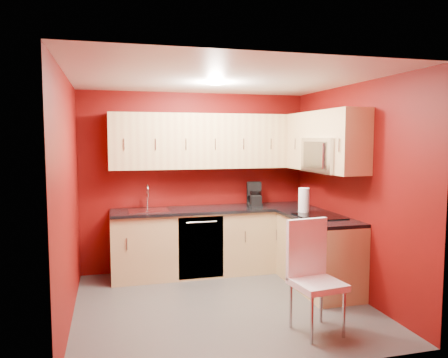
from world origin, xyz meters
name	(u,v)px	position (x,y,z in m)	size (l,w,h in m)	color
floor	(222,305)	(0.00, 0.00, 0.00)	(3.20, 3.20, 0.00)	#454340
ceiling	(222,79)	(0.00, 0.00, 2.50)	(3.20, 3.20, 0.00)	white
wall_back	(196,182)	(0.00, 1.50, 1.25)	(3.20, 3.20, 0.00)	#620909
wall_front	(272,218)	(0.00, -1.50, 1.25)	(3.20, 3.20, 0.00)	#620909
wall_left	(68,200)	(-1.60, 0.00, 1.25)	(3.00, 3.00, 0.00)	#620909
wall_right	(352,190)	(1.60, 0.00, 1.25)	(3.00, 3.00, 0.00)	#620909
base_cabinets_back	(214,242)	(0.20, 1.20, 0.43)	(2.80, 0.60, 0.87)	tan
base_cabinets_right	(318,254)	(1.30, 0.25, 0.43)	(0.60, 1.30, 0.87)	tan
countertop_back	(215,209)	(0.20, 1.19, 0.89)	(2.80, 0.63, 0.04)	black
countertop_right	(318,218)	(1.29, 0.23, 0.89)	(0.63, 1.27, 0.04)	black
upper_cabinets_back	(212,141)	(0.20, 1.32, 1.83)	(2.80, 0.35, 0.75)	#E1C47F
upper_cabinets_right	(323,136)	(1.42, 0.44, 1.89)	(0.35, 1.55, 0.75)	#E1C47F
microwave	(329,155)	(1.39, 0.20, 1.66)	(0.42, 0.76, 0.42)	silver
cooktop	(319,216)	(1.28, 0.20, 0.92)	(0.50, 0.55, 0.01)	black
sink	(148,208)	(-0.70, 1.20, 0.94)	(0.52, 0.42, 0.35)	silver
dishwasher_front	(201,248)	(-0.05, 0.91, 0.43)	(0.60, 0.02, 0.82)	black
downlight	(216,83)	(0.00, 0.30, 2.48)	(0.20, 0.20, 0.01)	white
coffee_maker	(255,194)	(0.81, 1.26, 1.08)	(0.20, 0.27, 0.33)	black
napkin_holder	(256,201)	(0.79, 1.17, 0.99)	(0.14, 0.14, 0.16)	black
paper_towel	(304,201)	(1.21, 0.49, 1.07)	(0.18, 0.18, 0.32)	white
dining_chair	(317,278)	(0.70, -0.90, 0.54)	(0.43, 0.45, 1.07)	white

